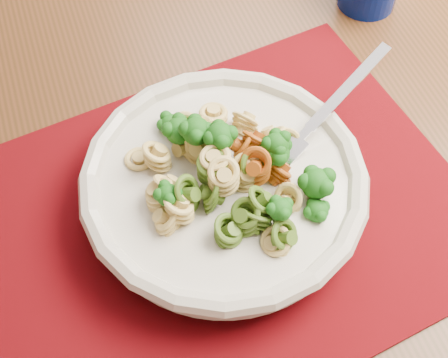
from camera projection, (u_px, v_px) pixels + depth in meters
name	position (u px, v px, depth m)	size (l,w,h in m)	color
dining_table	(203.00, 219.00, 0.72)	(1.41, 0.92, 0.77)	#4E2A16
placemat	(223.00, 216.00, 0.60)	(0.46, 0.36, 0.00)	#5B030B
pasta_bowl	(224.00, 185.00, 0.58)	(0.27, 0.27, 0.05)	beige
pasta_broccoli_heap	(224.00, 175.00, 0.56)	(0.23, 0.23, 0.06)	tan
fork	(291.00, 148.00, 0.58)	(0.19, 0.02, 0.01)	silver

